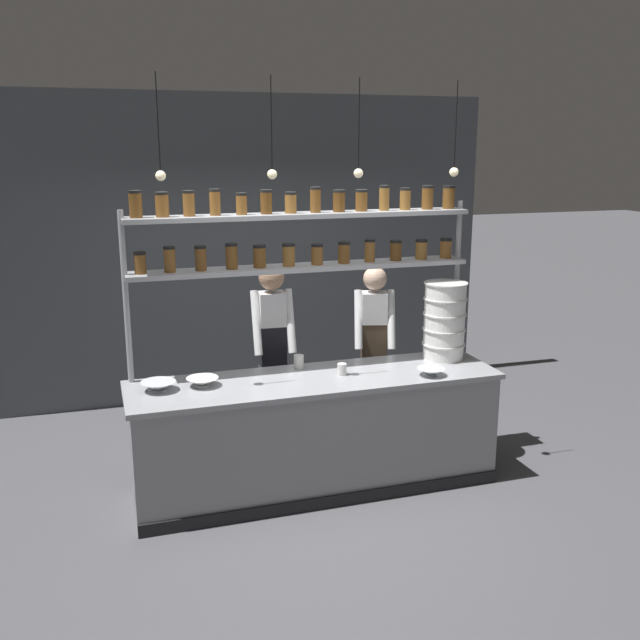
# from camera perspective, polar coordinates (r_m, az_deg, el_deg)

# --- Properties ---
(ground_plane) EXTENTS (40.00, 40.00, 0.00)m
(ground_plane) POSITION_cam_1_polar(r_m,az_deg,el_deg) (5.88, -0.34, -13.16)
(ground_plane) COLOR #4C4C51
(back_wall) EXTENTS (5.29, 0.12, 3.19)m
(back_wall) POSITION_cam_1_polar(r_m,az_deg,el_deg) (7.65, -5.79, 5.68)
(back_wall) COLOR #4C5156
(back_wall) RESTS_ON ground_plane
(prep_counter) EXTENTS (2.89, 0.76, 0.92)m
(prep_counter) POSITION_cam_1_polar(r_m,az_deg,el_deg) (5.68, -0.34, -9.03)
(prep_counter) COLOR gray
(prep_counter) RESTS_ON ground_plane
(spice_shelf_unit) EXTENTS (2.77, 0.28, 2.36)m
(spice_shelf_unit) POSITION_cam_1_polar(r_m,az_deg,el_deg) (5.61, -1.33, 6.06)
(spice_shelf_unit) COLOR #999BA0
(spice_shelf_unit) RESTS_ON ground_plane
(chef_left) EXTENTS (0.37, 0.30, 1.70)m
(chef_left) POSITION_cam_1_polar(r_m,az_deg,el_deg) (6.13, -3.81, -2.18)
(chef_left) COLOR black
(chef_left) RESTS_ON ground_plane
(chef_center) EXTENTS (0.41, 0.34, 1.63)m
(chef_center) POSITION_cam_1_polar(r_m,az_deg,el_deg) (6.41, 4.32, -1.89)
(chef_center) COLOR black
(chef_center) RESTS_ON ground_plane
(container_stack) EXTENTS (0.36, 0.36, 0.65)m
(container_stack) POSITION_cam_1_polar(r_m,az_deg,el_deg) (6.02, 9.92, -0.05)
(container_stack) COLOR white
(container_stack) RESTS_ON prep_counter
(prep_bowl_near_left) EXTENTS (0.24, 0.24, 0.07)m
(prep_bowl_near_left) POSITION_cam_1_polar(r_m,az_deg,el_deg) (5.39, -9.38, -4.92)
(prep_bowl_near_left) COLOR white
(prep_bowl_near_left) RESTS_ON prep_counter
(prep_bowl_center_front) EXTENTS (0.26, 0.26, 0.07)m
(prep_bowl_center_front) POSITION_cam_1_polar(r_m,az_deg,el_deg) (5.35, -12.82, -5.20)
(prep_bowl_center_front) COLOR silver
(prep_bowl_center_front) RESTS_ON prep_counter
(prep_bowl_center_back) EXTENTS (0.22, 0.22, 0.06)m
(prep_bowl_center_back) POSITION_cam_1_polar(r_m,az_deg,el_deg) (5.62, 8.85, -4.13)
(prep_bowl_center_back) COLOR silver
(prep_bowl_center_back) RESTS_ON prep_counter
(serving_cup_front) EXTENTS (0.07, 0.07, 0.09)m
(serving_cup_front) POSITION_cam_1_polar(r_m,az_deg,el_deg) (5.57, 1.76, -3.95)
(serving_cup_front) COLOR silver
(serving_cup_front) RESTS_ON prep_counter
(serving_cup_by_board) EXTENTS (0.08, 0.08, 0.11)m
(serving_cup_by_board) POSITION_cam_1_polar(r_m,az_deg,el_deg) (5.73, -1.71, -3.35)
(serving_cup_by_board) COLOR silver
(serving_cup_by_board) RESTS_ON prep_counter
(pendant_light_row) EXTENTS (2.28, 0.07, 0.71)m
(pendant_light_row) POSITION_cam_1_polar(r_m,az_deg,el_deg) (5.24, -0.30, 12.02)
(pendant_light_row) COLOR black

